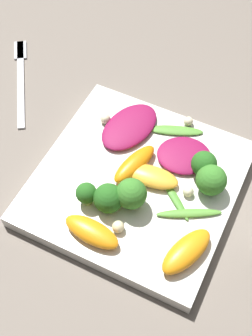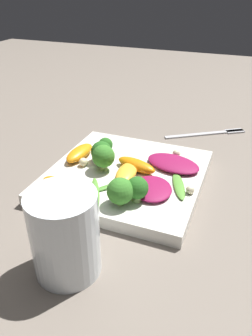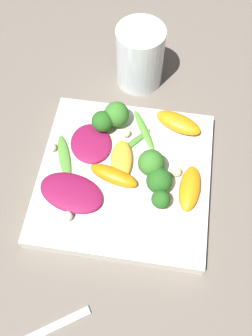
{
  "view_description": "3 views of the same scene",
  "coord_description": "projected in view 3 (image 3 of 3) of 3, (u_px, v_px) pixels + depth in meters",
  "views": [
    {
      "loc": [
        -0.31,
        -0.14,
        0.56
      ],
      "look_at": [
        -0.0,
        0.01,
        0.04
      ],
      "focal_mm": 50.0,
      "sensor_mm": 36.0,
      "label": 1
    },
    {
      "loc": [
        0.18,
        -0.47,
        0.32
      ],
      "look_at": [
        0.0,
        -0.0,
        0.03
      ],
      "focal_mm": 35.0,
      "sensor_mm": 36.0,
      "label": 2
    },
    {
      "loc": [
        -0.05,
        0.28,
        0.56
      ],
      "look_at": [
        -0.0,
        -0.0,
        0.04
      ],
      "focal_mm": 42.0,
      "sensor_mm": 36.0,
      "label": 3
    }
  ],
  "objects": [
    {
      "name": "orange_segment_2",
      "position": [
        178.0,
        123.0,
        0.65
      ],
      "size": [
        0.09,
        0.06,
        0.02
      ],
      "color": "orange",
      "rests_on": "plate"
    },
    {
      "name": "plate",
      "position": [
        124.0,
        177.0,
        0.62
      ],
      "size": [
        0.27,
        0.27,
        0.02
      ],
      "color": "silver",
      "rests_on": "ground_plane"
    },
    {
      "name": "radicchio_leaf_1",
      "position": [
        71.0,
        193.0,
        0.59
      ],
      "size": [
        0.11,
        0.09,
        0.01
      ],
      "color": "maroon",
      "rests_on": "plate"
    },
    {
      "name": "broccoli_floret_1",
      "position": [
        151.0,
        163.0,
        0.59
      ],
      "size": [
        0.04,
        0.04,
        0.05
      ],
      "color": "#84AD5B",
      "rests_on": "plate"
    },
    {
      "name": "arugula_sprig_1",
      "position": [
        133.0,
        143.0,
        0.64
      ],
      "size": [
        0.06,
        0.07,
        0.0
      ],
      "color": "#47842D",
      "rests_on": "plate"
    },
    {
      "name": "radicchio_leaf_0",
      "position": [
        91.0,
        143.0,
        0.63
      ],
      "size": [
        0.09,
        0.09,
        0.01
      ],
      "color": "maroon",
      "rests_on": "plate"
    },
    {
      "name": "broccoli_floret_4",
      "position": [
        159.0,
        181.0,
        0.58
      ],
      "size": [
        0.04,
        0.04,
        0.04
      ],
      "color": "#7A9E51",
      "rests_on": "plate"
    },
    {
      "name": "macadamia_nut_1",
      "position": [
        52.0,
        147.0,
        0.63
      ],
      "size": [
        0.01,
        0.01,
        0.01
      ],
      "color": "beige",
      "rests_on": "plate"
    },
    {
      "name": "macadamia_nut_0",
      "position": [
        67.0,
        216.0,
        0.57
      ],
      "size": [
        0.02,
        0.02,
        0.02
      ],
      "color": "beige",
      "rests_on": "plate"
    },
    {
      "name": "macadamia_nut_2",
      "position": [
        126.0,
        133.0,
        0.64
      ],
      "size": [
        0.01,
        0.01,
        0.01
      ],
      "color": "beige",
      "rests_on": "plate"
    },
    {
      "name": "drinking_glass",
      "position": [
        140.0,
        56.0,
        0.69
      ],
      "size": [
        0.08,
        0.08,
        0.11
      ],
      "color": "white",
      "rests_on": "ground_plane"
    },
    {
      "name": "arugula_sprig_2",
      "position": [
        64.0,
        157.0,
        0.62
      ],
      "size": [
        0.05,
        0.08,
        0.01
      ],
      "color": "#518E33",
      "rests_on": "plate"
    },
    {
      "name": "orange_segment_0",
      "position": [
        121.0,
        160.0,
        0.61
      ],
      "size": [
        0.04,
        0.08,
        0.02
      ],
      "color": "#FCAD33",
      "rests_on": "plate"
    },
    {
      "name": "orange_segment_1",
      "position": [
        113.0,
        176.0,
        0.6
      ],
      "size": [
        0.08,
        0.05,
        0.02
      ],
      "color": "orange",
      "rests_on": "plate"
    },
    {
      "name": "broccoli_floret_3",
      "position": [
        161.0,
        200.0,
        0.57
      ],
      "size": [
        0.03,
        0.03,
        0.04
      ],
      "color": "#84AD5B",
      "rests_on": "plate"
    },
    {
      "name": "broccoli_floret_0",
      "position": [
        116.0,
        114.0,
        0.64
      ],
      "size": [
        0.04,
        0.04,
        0.04
      ],
      "color": "#84AD5B",
      "rests_on": "plate"
    },
    {
      "name": "ground_plane",
      "position": [
        124.0,
        181.0,
        0.63
      ],
      "size": [
        2.4,
        2.4,
        0.0
      ],
      "primitive_type": "plane",
      "color": "#6B6056"
    },
    {
      "name": "arugula_sprig_0",
      "position": [
        144.0,
        130.0,
        0.65
      ],
      "size": [
        0.05,
        0.08,
        0.01
      ],
      "color": "#518E33",
      "rests_on": "plate"
    },
    {
      "name": "broccoli_floret_2",
      "position": [
        102.0,
        122.0,
        0.63
      ],
      "size": [
        0.04,
        0.04,
        0.04
      ],
      "color": "#84AD5B",
      "rests_on": "plate"
    },
    {
      "name": "orange_segment_3",
      "position": [
        190.0,
        188.0,
        0.59
      ],
      "size": [
        0.04,
        0.08,
        0.02
      ],
      "color": "orange",
      "rests_on": "plate"
    },
    {
      "name": "macadamia_nut_3",
      "position": [
        177.0,
        172.0,
        0.6
      ],
      "size": [
        0.02,
        0.02,
        0.02
      ],
      "color": "beige",
      "rests_on": "plate"
    }
  ]
}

